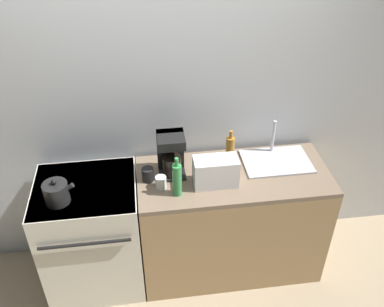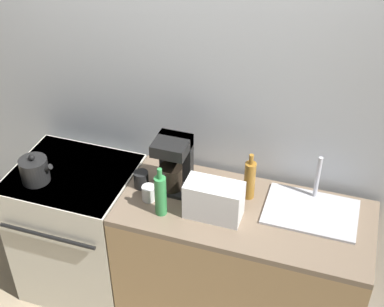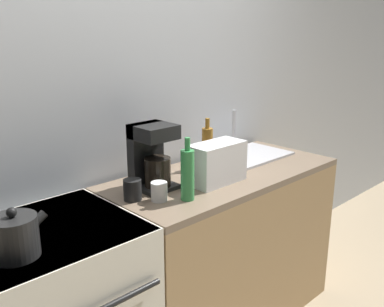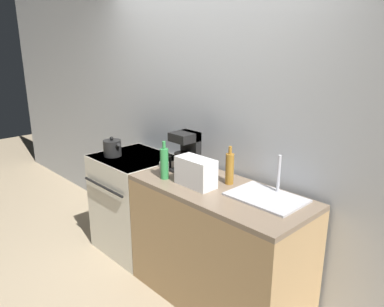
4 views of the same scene
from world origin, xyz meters
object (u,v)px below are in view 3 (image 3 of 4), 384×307
at_px(toaster, 217,163).
at_px(cup_black, 133,190).
at_px(cup_white, 159,191).
at_px(bottle_green, 188,174).
at_px(bottle_amber, 207,147).
at_px(kettle, 15,236).
at_px(coffee_maker, 152,155).

bearing_deg(toaster, cup_black, 167.34).
distance_m(toaster, cup_white, 0.38).
distance_m(bottle_green, cup_white, 0.16).
bearing_deg(bottle_amber, bottle_green, -146.12).
height_order(kettle, toaster, toaster).
bearing_deg(cup_white, coffee_maker, 61.30).
xyz_separation_m(toaster, cup_white, (-0.38, 0.01, -0.06)).
bearing_deg(bottle_amber, cup_white, -159.18).
bearing_deg(toaster, kettle, -177.88).
height_order(bottle_green, cup_white, bottle_green).
xyz_separation_m(toaster, bottle_amber, (0.14, 0.21, 0.02)).
height_order(toaster, bottle_amber, bottle_amber).
xyz_separation_m(coffee_maker, bottle_amber, (0.43, 0.04, -0.05)).
relative_size(kettle, bottle_green, 0.69).
relative_size(cup_white, cup_black, 0.90).
height_order(cup_white, cup_black, cup_black).
xyz_separation_m(kettle, bottle_green, (0.79, -0.03, 0.05)).
xyz_separation_m(bottle_green, cup_white, (-0.10, 0.08, -0.08)).
height_order(bottle_green, bottle_amber, bottle_green).
bearing_deg(cup_black, toaster, -12.66).
distance_m(coffee_maker, cup_white, 0.22).
distance_m(kettle, bottle_amber, 1.24).
bearing_deg(kettle, bottle_green, -2.24).
xyz_separation_m(toaster, bottle_green, (-0.27, -0.07, 0.02)).
height_order(toaster, bottle_green, bottle_green).
height_order(kettle, coffee_maker, coffee_maker).
relative_size(kettle, toaster, 0.68).
bearing_deg(coffee_maker, cup_black, -157.87).
bearing_deg(bottle_amber, toaster, -124.46).
xyz_separation_m(kettle, coffee_maker, (0.78, 0.21, 0.09)).
distance_m(bottle_green, cup_black, 0.27).
xyz_separation_m(coffee_maker, bottle_green, (0.02, -0.25, -0.04)).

